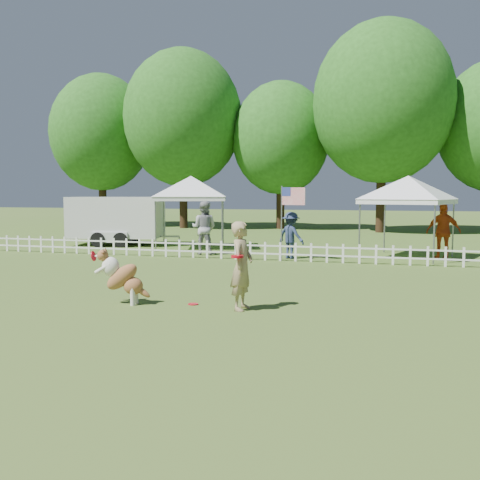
{
  "coord_description": "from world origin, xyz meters",
  "views": [
    {
      "loc": [
        3.77,
        -9.8,
        2.17
      ],
      "look_at": [
        0.35,
        2.0,
        1.1
      ],
      "focal_mm": 40.0,
      "sensor_mm": 36.0,
      "label": 1
    }
  ],
  "objects_px": {
    "handler": "(242,266)",
    "flag_pole": "(281,223)",
    "canopy_tent_left": "(191,213)",
    "frisbee_on_turf": "(193,304)",
    "canopy_tent_right": "(407,218)",
    "cargo_trailer": "(116,220)",
    "spectator_b": "(291,235)",
    "spectator_c": "(443,232)",
    "spectator_a": "(204,228)",
    "dog": "(123,277)"
  },
  "relations": [
    {
      "from": "flag_pole",
      "to": "spectator_b",
      "type": "height_order",
      "value": "flag_pole"
    },
    {
      "from": "handler",
      "to": "canopy_tent_left",
      "type": "relative_size",
      "value": 0.59
    },
    {
      "from": "cargo_trailer",
      "to": "spectator_a",
      "type": "relative_size",
      "value": 2.48
    },
    {
      "from": "frisbee_on_turf",
      "to": "flag_pole",
      "type": "height_order",
      "value": "flag_pole"
    },
    {
      "from": "handler",
      "to": "flag_pole",
      "type": "xyz_separation_m",
      "value": [
        -0.84,
        7.67,
        0.38
      ]
    },
    {
      "from": "frisbee_on_turf",
      "to": "canopy_tent_right",
      "type": "relative_size",
      "value": 0.08
    },
    {
      "from": "flag_pole",
      "to": "spectator_a",
      "type": "distance_m",
      "value": 3.02
    },
    {
      "from": "spectator_a",
      "to": "spectator_c",
      "type": "bearing_deg",
      "value": -174.24
    },
    {
      "from": "canopy_tent_left",
      "to": "canopy_tent_right",
      "type": "height_order",
      "value": "canopy_tent_left"
    },
    {
      "from": "cargo_trailer",
      "to": "flag_pole",
      "type": "relative_size",
      "value": 1.94
    },
    {
      "from": "dog",
      "to": "cargo_trailer",
      "type": "bearing_deg",
      "value": 111.04
    },
    {
      "from": "handler",
      "to": "canopy_tent_left",
      "type": "xyz_separation_m",
      "value": [
        -5.03,
        10.29,
        0.57
      ]
    },
    {
      "from": "dog",
      "to": "spectator_b",
      "type": "distance_m",
      "value": 8.4
    },
    {
      "from": "canopy_tent_left",
      "to": "cargo_trailer",
      "type": "relative_size",
      "value": 0.59
    },
    {
      "from": "spectator_b",
      "to": "handler",
      "type": "bearing_deg",
      "value": 123.3
    },
    {
      "from": "frisbee_on_turf",
      "to": "spectator_a",
      "type": "bearing_deg",
      "value": 108.55
    },
    {
      "from": "spectator_a",
      "to": "spectator_b",
      "type": "height_order",
      "value": "spectator_a"
    },
    {
      "from": "canopy_tent_right",
      "to": "spectator_a",
      "type": "bearing_deg",
      "value": -153.47
    },
    {
      "from": "canopy_tent_left",
      "to": "frisbee_on_turf",
      "type": "bearing_deg",
      "value": -85.72
    },
    {
      "from": "handler",
      "to": "dog",
      "type": "distance_m",
      "value": 2.4
    },
    {
      "from": "frisbee_on_turf",
      "to": "spectator_b",
      "type": "distance_m",
      "value": 7.91
    },
    {
      "from": "handler",
      "to": "spectator_b",
      "type": "height_order",
      "value": "handler"
    },
    {
      "from": "frisbee_on_turf",
      "to": "spectator_a",
      "type": "relative_size",
      "value": 0.11
    },
    {
      "from": "frisbee_on_turf",
      "to": "spectator_b",
      "type": "height_order",
      "value": "spectator_b"
    },
    {
      "from": "dog",
      "to": "spectator_b",
      "type": "bearing_deg",
      "value": 69.06
    },
    {
      "from": "frisbee_on_turf",
      "to": "canopy_tent_right",
      "type": "distance_m",
      "value": 10.14
    },
    {
      "from": "handler",
      "to": "canopy_tent_left",
      "type": "distance_m",
      "value": 11.46
    },
    {
      "from": "handler",
      "to": "canopy_tent_right",
      "type": "bearing_deg",
      "value": -15.42
    },
    {
      "from": "dog",
      "to": "frisbee_on_turf",
      "type": "distance_m",
      "value": 1.48
    },
    {
      "from": "canopy_tent_right",
      "to": "flag_pole",
      "type": "bearing_deg",
      "value": -139.05
    },
    {
      "from": "dog",
      "to": "cargo_trailer",
      "type": "height_order",
      "value": "cargo_trailer"
    },
    {
      "from": "spectator_a",
      "to": "handler",
      "type": "bearing_deg",
      "value": 114.71
    },
    {
      "from": "spectator_c",
      "to": "flag_pole",
      "type": "bearing_deg",
      "value": 6.35
    },
    {
      "from": "flag_pole",
      "to": "spectator_b",
      "type": "xyz_separation_m",
      "value": [
        0.25,
        0.36,
        -0.43
      ]
    },
    {
      "from": "frisbee_on_turf",
      "to": "canopy_tent_left",
      "type": "xyz_separation_m",
      "value": [
        -3.98,
        10.11,
        1.39
      ]
    },
    {
      "from": "handler",
      "to": "cargo_trailer",
      "type": "height_order",
      "value": "cargo_trailer"
    },
    {
      "from": "flag_pole",
      "to": "spectator_c",
      "type": "bearing_deg",
      "value": 36.12
    },
    {
      "from": "spectator_a",
      "to": "spectator_c",
      "type": "height_order",
      "value": "spectator_a"
    },
    {
      "from": "spectator_b",
      "to": "spectator_c",
      "type": "bearing_deg",
      "value": -138.52
    },
    {
      "from": "cargo_trailer",
      "to": "spectator_b",
      "type": "height_order",
      "value": "cargo_trailer"
    },
    {
      "from": "canopy_tent_left",
      "to": "flag_pole",
      "type": "height_order",
      "value": "canopy_tent_left"
    },
    {
      "from": "canopy_tent_right",
      "to": "spectator_b",
      "type": "distance_m",
      "value": 3.98
    },
    {
      "from": "flag_pole",
      "to": "cargo_trailer",
      "type": "bearing_deg",
      "value": 179.24
    },
    {
      "from": "handler",
      "to": "frisbee_on_turf",
      "type": "distance_m",
      "value": 1.34
    },
    {
      "from": "cargo_trailer",
      "to": "handler",
      "type": "bearing_deg",
      "value": -62.7
    },
    {
      "from": "spectator_c",
      "to": "frisbee_on_turf",
      "type": "bearing_deg",
      "value": 49.97
    },
    {
      "from": "spectator_c",
      "to": "spectator_a",
      "type": "bearing_deg",
      "value": -3.84
    },
    {
      "from": "spectator_a",
      "to": "canopy_tent_right",
      "type": "bearing_deg",
      "value": -171.57
    },
    {
      "from": "cargo_trailer",
      "to": "spectator_b",
      "type": "xyz_separation_m",
      "value": [
        7.96,
        -2.63,
        -0.26
      ]
    },
    {
      "from": "dog",
      "to": "canopy_tent_right",
      "type": "xyz_separation_m",
      "value": [
        5.51,
        9.49,
        0.81
      ]
    }
  ]
}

